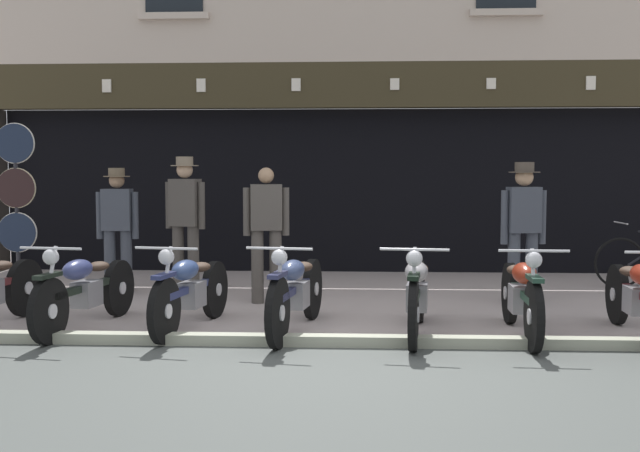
{
  "coord_description": "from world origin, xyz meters",
  "views": [
    {
      "loc": [
        0.22,
        -6.76,
        1.6
      ],
      "look_at": [
        -0.25,
        2.55,
        0.93
      ],
      "focal_mm": 42.33,
      "sensor_mm": 36.0,
      "label": 1
    }
  ],
  "objects_px": {
    "motorcycle_center_left": "(191,289)",
    "motorcycle_far_right": "(638,295)",
    "motorcycle_center_right": "(417,292)",
    "salesman_right": "(266,228)",
    "motorcycle_left": "(85,289)",
    "motorcycle_center": "(296,290)",
    "assistant_far_right": "(523,224)",
    "tyre_sign_pole": "(16,190)",
    "salesman_left": "(118,224)",
    "shopkeeper_center": "(185,217)",
    "motorcycle_right": "(521,294)",
    "advert_board_near": "(455,159)"
  },
  "relations": [
    {
      "from": "motorcycle_center",
      "to": "advert_board_near",
      "type": "xyz_separation_m",
      "value": [
        2.16,
        4.75,
        1.37
      ]
    },
    {
      "from": "motorcycle_far_right",
      "to": "salesman_left",
      "type": "bearing_deg",
      "value": -19.81
    },
    {
      "from": "motorcycle_center_left",
      "to": "salesman_right",
      "type": "height_order",
      "value": "salesman_right"
    },
    {
      "from": "motorcycle_far_right",
      "to": "salesman_right",
      "type": "xyz_separation_m",
      "value": [
        -3.81,
        1.78,
        0.49
      ]
    },
    {
      "from": "motorcycle_far_right",
      "to": "motorcycle_center",
      "type": "bearing_deg",
      "value": 1.36
    },
    {
      "from": "motorcycle_center_right",
      "to": "motorcycle_center_left",
      "type": "bearing_deg",
      "value": 3.8
    },
    {
      "from": "motorcycle_right",
      "to": "salesman_right",
      "type": "relative_size",
      "value": 1.18
    },
    {
      "from": "tyre_sign_pole",
      "to": "motorcycle_left",
      "type": "bearing_deg",
      "value": -55.67
    },
    {
      "from": "motorcycle_right",
      "to": "assistant_far_right",
      "type": "bearing_deg",
      "value": -100.36
    },
    {
      "from": "motorcycle_center",
      "to": "advert_board_near",
      "type": "relative_size",
      "value": 2.09
    },
    {
      "from": "motorcycle_center_left",
      "to": "motorcycle_center",
      "type": "height_order",
      "value": "motorcycle_center"
    },
    {
      "from": "motorcycle_far_right",
      "to": "tyre_sign_pole",
      "type": "height_order",
      "value": "tyre_sign_pole"
    },
    {
      "from": "motorcycle_center",
      "to": "salesman_left",
      "type": "relative_size",
      "value": 1.26
    },
    {
      "from": "motorcycle_far_right",
      "to": "motorcycle_center_right",
      "type": "bearing_deg",
      "value": 2.23
    },
    {
      "from": "motorcycle_center_left",
      "to": "motorcycle_right",
      "type": "xyz_separation_m",
      "value": [
        3.27,
        -0.14,
        0.01
      ]
    },
    {
      "from": "motorcycle_center",
      "to": "assistant_far_right",
      "type": "xyz_separation_m",
      "value": [
        2.61,
        1.82,
        0.54
      ]
    },
    {
      "from": "salesman_left",
      "to": "tyre_sign_pole",
      "type": "xyz_separation_m",
      "value": [
        -1.75,
        0.83,
        0.43
      ]
    },
    {
      "from": "motorcycle_center_right",
      "to": "advert_board_near",
      "type": "xyz_separation_m",
      "value": [
        0.97,
        4.82,
        1.37
      ]
    },
    {
      "from": "motorcycle_center_left",
      "to": "advert_board_near",
      "type": "xyz_separation_m",
      "value": [
        3.23,
        4.7,
        1.38
      ]
    },
    {
      "from": "motorcycle_far_right",
      "to": "salesman_right",
      "type": "relative_size",
      "value": 1.2
    },
    {
      "from": "motorcycle_right",
      "to": "tyre_sign_pole",
      "type": "bearing_deg",
      "value": -24.83
    },
    {
      "from": "motorcycle_left",
      "to": "advert_board_near",
      "type": "bearing_deg",
      "value": -124.28
    },
    {
      "from": "motorcycle_left",
      "to": "assistant_far_right",
      "type": "bearing_deg",
      "value": -151.42
    },
    {
      "from": "salesman_right",
      "to": "assistant_far_right",
      "type": "height_order",
      "value": "assistant_far_right"
    },
    {
      "from": "motorcycle_center_left",
      "to": "motorcycle_center",
      "type": "distance_m",
      "value": 1.08
    },
    {
      "from": "shopkeeper_center",
      "to": "assistant_far_right",
      "type": "height_order",
      "value": "shopkeeper_center"
    },
    {
      "from": "motorcycle_center_left",
      "to": "motorcycle_far_right",
      "type": "height_order",
      "value": "motorcycle_far_right"
    },
    {
      "from": "shopkeeper_center",
      "to": "motorcycle_center_right",
      "type": "bearing_deg",
      "value": 152.87
    },
    {
      "from": "motorcycle_left",
      "to": "motorcycle_center",
      "type": "bearing_deg",
      "value": -173.1
    },
    {
      "from": "assistant_far_right",
      "to": "motorcycle_far_right",
      "type": "bearing_deg",
      "value": 101.63
    },
    {
      "from": "advert_board_near",
      "to": "motorcycle_far_right",
      "type": "bearing_deg",
      "value": -76.71
    },
    {
      "from": "motorcycle_right",
      "to": "assistant_far_right",
      "type": "height_order",
      "value": "assistant_far_right"
    },
    {
      "from": "motorcycle_center",
      "to": "motorcycle_far_right",
      "type": "height_order",
      "value": "motorcycle_center"
    },
    {
      "from": "motorcycle_center_right",
      "to": "tyre_sign_pole",
      "type": "distance_m",
      "value": 6.47
    },
    {
      "from": "shopkeeper_center",
      "to": "motorcycle_left",
      "type": "bearing_deg",
      "value": 91.27
    },
    {
      "from": "advert_board_near",
      "to": "salesman_right",
      "type": "bearing_deg",
      "value": -130.91
    },
    {
      "from": "assistant_far_right",
      "to": "advert_board_near",
      "type": "relative_size",
      "value": 1.73
    },
    {
      "from": "assistant_far_right",
      "to": "shopkeeper_center",
      "type": "bearing_deg",
      "value": -15.41
    },
    {
      "from": "salesman_left",
      "to": "shopkeeper_center",
      "type": "bearing_deg",
      "value": 176.97
    },
    {
      "from": "motorcycle_left",
      "to": "shopkeeper_center",
      "type": "relative_size",
      "value": 1.14
    },
    {
      "from": "motorcycle_left",
      "to": "motorcycle_center_right",
      "type": "xyz_separation_m",
      "value": [
        3.34,
        -0.12,
        0.01
      ]
    },
    {
      "from": "motorcycle_center_right",
      "to": "salesman_right",
      "type": "bearing_deg",
      "value": -38.97
    },
    {
      "from": "advert_board_near",
      "to": "tyre_sign_pole",
      "type": "bearing_deg",
      "value": -166.6
    },
    {
      "from": "tyre_sign_pole",
      "to": "motorcycle_center_right",
      "type": "bearing_deg",
      "value": -30.8
    },
    {
      "from": "motorcycle_right",
      "to": "motorcycle_center_right",
      "type": "bearing_deg",
      "value": 1.0
    },
    {
      "from": "motorcycle_center_left",
      "to": "assistant_far_right",
      "type": "bearing_deg",
      "value": -144.91
    },
    {
      "from": "assistant_far_right",
      "to": "tyre_sign_pole",
      "type": "height_order",
      "value": "tyre_sign_pole"
    },
    {
      "from": "motorcycle_left",
      "to": "salesman_right",
      "type": "height_order",
      "value": "salesman_right"
    },
    {
      "from": "motorcycle_center",
      "to": "tyre_sign_pole",
      "type": "distance_m",
      "value": 5.46
    },
    {
      "from": "motorcycle_center_left",
      "to": "assistant_far_right",
      "type": "distance_m",
      "value": 4.12
    }
  ]
}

